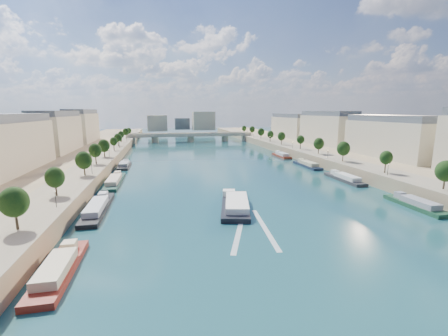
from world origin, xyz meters
name	(u,v)px	position (x,y,z in m)	size (l,w,h in m)	color
ground	(217,167)	(0.00, 100.00, 0.00)	(700.00, 700.00, 0.00)	#0D303A
quay_left	(61,168)	(-72.00, 100.00, 2.50)	(44.00, 520.00, 5.00)	#9E8460
quay_right	(344,158)	(72.00, 100.00, 2.50)	(44.00, 520.00, 5.00)	#9E8460
pave_left	(96,161)	(-57.00, 100.00, 5.05)	(14.00, 520.00, 0.10)	gray
pave_right	(320,154)	(57.00, 100.00, 5.05)	(14.00, 520.00, 0.10)	gray
trees_left	(100,149)	(-55.00, 102.00, 10.48)	(4.80, 268.80, 8.26)	#382B1E
trees_right	(308,142)	(55.00, 110.00, 10.48)	(4.80, 268.80, 8.26)	#382B1E
lamps_left	(102,158)	(-52.50, 90.00, 7.78)	(0.36, 200.36, 4.28)	black
lamps_right	(308,148)	(52.50, 105.00, 7.78)	(0.36, 200.36, 4.28)	black
buildings_left	(36,135)	(-85.00, 112.00, 16.45)	(16.00, 226.00, 23.20)	#C2B395
buildings_right	(354,131)	(85.00, 112.00, 16.45)	(16.00, 226.00, 23.20)	#C2B395
skyline	(186,122)	(3.19, 319.52, 14.66)	(79.00, 42.00, 22.00)	#C2B395
bridge	(191,136)	(0.00, 228.42, 5.08)	(112.00, 12.00, 8.15)	#C1B79E
tour_barge	(235,204)	(-6.49, 35.75, 0.99)	(13.55, 27.78, 3.71)	black
wake	(252,229)	(-6.49, 19.12, 0.02)	(13.46, 25.98, 0.04)	silver
moored_barges_left	(98,208)	(-45.50, 41.33, 0.84)	(5.00, 156.07, 3.60)	#192138
moored_barges_right	(352,181)	(45.50, 55.20, 0.84)	(5.00, 163.52, 3.60)	black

